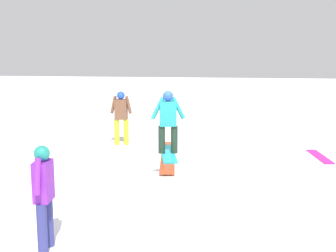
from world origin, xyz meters
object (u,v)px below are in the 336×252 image
Objects in this scene: rail_feature at (168,160)px; bystander_brown at (121,115)px; loose_snowboard_magenta at (320,157)px; main_rider_on_rail at (168,124)px; bystander_purple at (44,192)px.

bystander_brown is (4.05, 1.83, 0.27)m from rail_feature.
bystander_brown is 5.74m from loose_snowboard_magenta.
main_rider_on_rail is 5.08m from loose_snowboard_magenta.
bystander_purple is at bearing 144.21° from main_rider_on_rail.
main_rider_on_rail is 0.97× the size of bystander_brown.
main_rider_on_rail is 1.02× the size of loose_snowboard_magenta.
loose_snowboard_magenta is at bearing -60.24° from main_rider_on_rail.
bystander_purple is 1.05× the size of loose_snowboard_magenta.
main_rider_on_rail is at bearing 0.00° from rail_feature.
main_rider_on_rail reaches higher than bystander_purple.
bystander_brown is at bearing 73.64° from loose_snowboard_magenta.
bystander_purple is at bearing -87.22° from bystander_brown.
bystander_brown is at bearing 0.53° from bystander_purple.
bystander_purple is (-3.10, 1.49, -0.49)m from main_rider_on_rail.
bystander_purple reaches higher than loose_snowboard_magenta.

